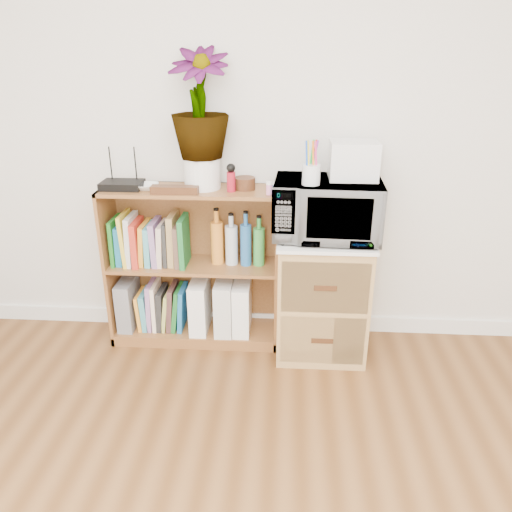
{
  "coord_description": "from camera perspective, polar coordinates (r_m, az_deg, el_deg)",
  "views": [
    {
      "loc": [
        0.19,
        -0.55,
        1.68
      ],
      "look_at": [
        0.03,
        1.95,
        0.62
      ],
      "focal_mm": 35.0,
      "sensor_mm": 36.0,
      "label": 1
    }
  ],
  "objects": [
    {
      "name": "potted_plant",
      "position": [
        2.73,
        -6.5,
        16.92
      ],
      "size": [
        0.32,
        0.32,
        0.56
      ],
      "primitive_type": "imported",
      "color": "#2E7331",
      "rests_on": "plant_pot"
    },
    {
      "name": "wicker_unit",
      "position": [
        2.91,
        7.49,
        -4.52
      ],
      "size": [
        0.5,
        0.45,
        0.7
      ],
      "primitive_type": "cube",
      "color": "#9E7542",
      "rests_on": "ground"
    },
    {
      "name": "trinket_box",
      "position": [
        2.71,
        -9.27,
        7.48
      ],
      "size": [
        0.26,
        0.06,
        0.04
      ],
      "primitive_type": "cube",
      "color": "#3B1B10",
      "rests_on": "bookshelf"
    },
    {
      "name": "magazine_holder_mid",
      "position": [
        3.03,
        -3.59,
        -5.6
      ],
      "size": [
        0.1,
        0.26,
        0.33
      ],
      "primitive_type": "cube",
      "color": "silver",
      "rests_on": "bookshelf"
    },
    {
      "name": "pen_cup",
      "position": [
        2.55,
        6.32,
        9.24
      ],
      "size": [
        0.09,
        0.09,
        0.1
      ],
      "primitive_type": "cylinder",
      "color": "silver",
      "rests_on": "microwave"
    },
    {
      "name": "router",
      "position": [
        2.87,
        -15.05,
        7.85
      ],
      "size": [
        0.22,
        0.15,
        0.04
      ],
      "primitive_type": "cube",
      "color": "black",
      "rests_on": "bookshelf"
    },
    {
      "name": "skirting_board",
      "position": [
        3.24,
        -0.13,
        -7.31
      ],
      "size": [
        4.0,
        0.02,
        0.1
      ],
      "primitive_type": "cube",
      "color": "white",
      "rests_on": "ground"
    },
    {
      "name": "liquor_bottles",
      "position": [
        2.86,
        -1.67,
        1.76
      ],
      "size": [
        0.39,
        0.07,
        0.32
      ],
      "color": "orange",
      "rests_on": "bookshelf"
    },
    {
      "name": "cookbooks",
      "position": [
        2.96,
        -11.91,
        1.66
      ],
      "size": [
        0.43,
        0.2,
        0.3
      ],
      "color": "#1D701E",
      "rests_on": "bookshelf"
    },
    {
      "name": "wooden_bowl",
      "position": [
        2.76,
        -1.27,
        8.3
      ],
      "size": [
        0.11,
        0.11,
        0.07
      ],
      "primitive_type": "cylinder",
      "color": "#3B2010",
      "rests_on": "bookshelf"
    },
    {
      "name": "magazine_holder_right",
      "position": [
        3.02,
        -1.6,
        -5.79
      ],
      "size": [
        0.1,
        0.25,
        0.31
      ],
      "primitive_type": "cube",
      "color": "white",
      "rests_on": "bookshelf"
    },
    {
      "name": "small_appliance",
      "position": [
        2.69,
        11.07,
        10.7
      ],
      "size": [
        0.25,
        0.21,
        0.2
      ],
      "primitive_type": "cube",
      "color": "silver",
      "rests_on": "microwave"
    },
    {
      "name": "file_box",
      "position": [
        3.17,
        -14.37,
        -5.21
      ],
      "size": [
        0.09,
        0.24,
        0.3
      ],
      "primitive_type": "cube",
      "color": "slate",
      "rests_on": "bookshelf"
    },
    {
      "name": "magazine_holder_left",
      "position": [
        3.06,
        -6.42,
        -5.57
      ],
      "size": [
        0.1,
        0.25,
        0.32
      ],
      "primitive_type": "cube",
      "color": "white",
      "rests_on": "bookshelf"
    },
    {
      "name": "kokeshi_doll",
      "position": [
        2.71,
        -2.86,
        8.46
      ],
      "size": [
        0.05,
        0.05,
        0.11
      ],
      "primitive_type": "cylinder",
      "color": "maroon",
      "rests_on": "bookshelf"
    },
    {
      "name": "microwave",
      "position": [
        2.7,
        8.07,
        5.34
      ],
      "size": [
        0.58,
        0.41,
        0.31
      ],
      "primitive_type": "imported",
      "rotation": [
        0.0,
        0.0,
        -0.04
      ],
      "color": "white",
      "rests_on": "wicker_unit"
    },
    {
      "name": "white_bowl",
      "position": [
        2.82,
        -12.41,
        7.75
      ],
      "size": [
        0.13,
        0.13,
        0.03
      ],
      "primitive_type": "imported",
      "color": "silver",
      "rests_on": "bookshelf"
    },
    {
      "name": "bookshelf",
      "position": [
        2.96,
        -7.1,
        -1.27
      ],
      "size": [
        1.0,
        0.3,
        0.95
      ],
      "primitive_type": "cube",
      "color": "brown",
      "rests_on": "ground"
    },
    {
      "name": "lower_books",
      "position": [
        3.13,
        -10.61,
        -5.73
      ],
      "size": [
        0.3,
        0.19,
        0.3
      ],
      "color": "orange",
      "rests_on": "bookshelf"
    },
    {
      "name": "plant_pot",
      "position": [
        2.79,
        -6.17,
        9.41
      ],
      "size": [
        0.2,
        0.2,
        0.17
      ],
      "primitive_type": "cylinder",
      "color": "white",
      "rests_on": "bookshelf"
    },
    {
      "name": "paint_jars",
      "position": [
        2.66,
        2.21,
        7.62
      ],
      "size": [
        0.12,
        0.04,
        0.06
      ],
      "primitive_type": "cube",
      "color": "pink",
      "rests_on": "bookshelf"
    }
  ]
}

